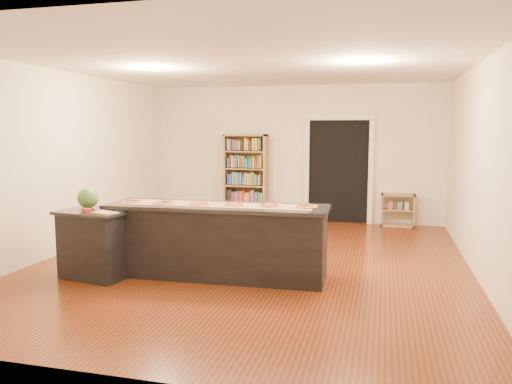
% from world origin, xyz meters
% --- Properties ---
extents(room, '(6.00, 7.00, 2.80)m').
position_xyz_m(room, '(0.00, 0.00, 1.40)').
color(room, '#F1E7CA').
rests_on(room, ground).
extents(doorway, '(1.40, 0.09, 2.21)m').
position_xyz_m(doorway, '(0.90, 3.46, 1.20)').
color(doorway, black).
rests_on(doorway, room).
extents(kitchen_island, '(2.87, 0.78, 0.95)m').
position_xyz_m(kitchen_island, '(-0.27, -0.78, 0.48)').
color(kitchen_island, black).
rests_on(kitchen_island, ground).
extents(side_counter, '(0.89, 0.65, 0.88)m').
position_xyz_m(side_counter, '(-1.78, -1.19, 0.44)').
color(side_counter, black).
rests_on(side_counter, ground).
extents(bookshelf, '(0.90, 0.32, 1.80)m').
position_xyz_m(bookshelf, '(-1.02, 3.29, 0.90)').
color(bookshelf, '#A27D4E').
rests_on(bookshelf, ground).
extents(low_shelf, '(0.65, 0.28, 0.65)m').
position_xyz_m(low_shelf, '(2.09, 3.31, 0.32)').
color(low_shelf, '#A27D4E').
rests_on(low_shelf, ground).
extents(waste_bin, '(0.25, 0.25, 0.36)m').
position_xyz_m(waste_bin, '(-0.06, 3.10, 0.18)').
color(waste_bin, '#566EC1').
rests_on(waste_bin, ground).
extents(kraft_paper, '(2.51, 0.53, 0.00)m').
position_xyz_m(kraft_paper, '(-0.27, -0.78, 0.95)').
color(kraft_paper, olive).
rests_on(kraft_paper, kitchen_island).
extents(watermelon, '(0.27, 0.27, 0.27)m').
position_xyz_m(watermelon, '(-1.96, -1.06, 1.01)').
color(watermelon, '#144214').
rests_on(watermelon, side_counter).
extents(cutting_board, '(0.34, 0.28, 0.02)m').
position_xyz_m(cutting_board, '(-1.52, -1.38, 0.89)').
color(cutting_board, tan).
rests_on(cutting_board, side_counter).
extents(package_red, '(0.14, 0.13, 0.04)m').
position_xyz_m(package_red, '(-1.81, -1.33, 0.90)').
color(package_red, maroon).
rests_on(package_red, side_counter).
extents(package_teal, '(0.15, 0.15, 0.06)m').
position_xyz_m(package_teal, '(-1.44, -1.13, 0.91)').
color(package_teal, '#195966').
rests_on(package_teal, side_counter).
extents(pizza_a, '(0.27, 0.27, 0.02)m').
position_xyz_m(pizza_a, '(-1.42, -0.85, 0.96)').
color(pizza_a, gold).
rests_on(pizza_a, kitchen_island).
extents(pizza_b, '(0.33, 0.33, 0.02)m').
position_xyz_m(pizza_b, '(-0.96, -0.85, 0.96)').
color(pizza_b, gold).
rests_on(pizza_b, kitchen_island).
extents(pizza_c, '(0.28, 0.28, 0.02)m').
position_xyz_m(pizza_c, '(-0.50, -0.82, 0.96)').
color(pizza_c, gold).
rests_on(pizza_c, kitchen_island).
extents(pizza_d, '(0.29, 0.29, 0.02)m').
position_xyz_m(pizza_d, '(-0.04, -0.76, 0.96)').
color(pizza_d, gold).
rests_on(pizza_d, kitchen_island).
extents(pizza_e, '(0.29, 0.29, 0.02)m').
position_xyz_m(pizza_e, '(0.41, -0.74, 0.96)').
color(pizza_e, gold).
rests_on(pizza_e, kitchen_island).
extents(pizza_f, '(0.28, 0.28, 0.02)m').
position_xyz_m(pizza_f, '(0.87, -0.71, 0.96)').
color(pizza_f, gold).
rests_on(pizza_f, kitchen_island).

